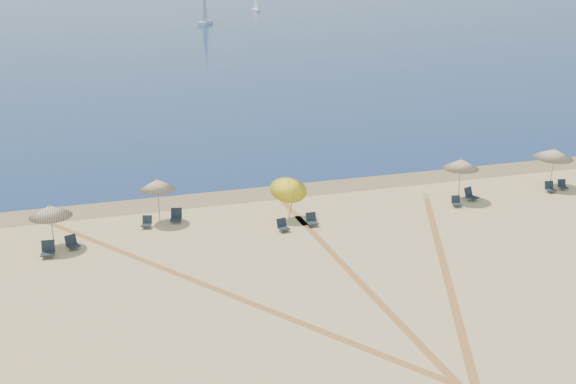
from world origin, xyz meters
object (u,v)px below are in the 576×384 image
at_px(chair_9, 550,187).
at_px(chair_5, 283,226).
at_px(umbrella_4, 461,164).
at_px(chair_4, 176,216).
at_px(umbrella_2, 157,184).
at_px(chair_3, 147,222).
at_px(chair_7, 456,202).
at_px(chair_2, 72,243).
at_px(chair_6, 312,220).
at_px(chair_10, 562,185).
at_px(chair_1, 48,250).
at_px(sailboat_1, 205,11).
at_px(umbrella_5, 554,154).
at_px(sailboat_2, 256,4).
at_px(umbrella_1, 50,211).
at_px(chair_8, 470,195).
at_px(umbrella_3, 289,186).

bearing_deg(chair_9, chair_5, -166.80).
height_order(umbrella_4, chair_4, umbrella_4).
xyz_separation_m(umbrella_2, umbrella_4, (17.15, -1.62, 0.08)).
relative_size(chair_3, chair_7, 1.08).
relative_size(chair_2, chair_6, 1.21).
height_order(chair_5, chair_10, chair_5).
height_order(umbrella_2, chair_5, umbrella_2).
bearing_deg(chair_2, chair_7, -21.98).
xyz_separation_m(chair_1, chair_2, (1.10, 0.59, -0.03)).
distance_m(chair_6, sailboat_1, 117.83).
distance_m(umbrella_5, sailboat_2, 150.73).
xyz_separation_m(umbrella_4, chair_1, (-22.77, -1.29, -1.88)).
bearing_deg(chair_2, sailboat_1, 54.78).
bearing_deg(chair_10, umbrella_1, -169.21).
height_order(umbrella_1, chair_7, umbrella_1).
distance_m(chair_3, sailboat_1, 117.04).
relative_size(umbrella_1, umbrella_5, 0.90).
xyz_separation_m(chair_4, sailboat_2, (43.33, 148.33, 1.67)).
height_order(chair_4, sailboat_1, sailboat_1).
height_order(chair_2, chair_8, chair_8).
height_order(umbrella_4, chair_10, umbrella_4).
height_order(chair_9, sailboat_2, sailboat_2).
bearing_deg(chair_3, umbrella_3, 10.09).
distance_m(chair_2, chair_4, 5.78).
height_order(umbrella_3, chair_2, umbrella_3).
bearing_deg(umbrella_1, chair_5, -6.01).
bearing_deg(umbrella_5, chair_7, -169.92).
height_order(chair_1, chair_6, chair_1).
bearing_deg(chair_1, chair_7, 7.51).
xyz_separation_m(chair_3, chair_7, (17.22, -1.97, -0.00)).
distance_m(chair_5, sailboat_1, 118.37).
bearing_deg(chair_7, umbrella_4, 65.28).
relative_size(chair_1, sailboat_1, 0.08).
bearing_deg(umbrella_1, chair_4, 15.70).
distance_m(chair_10, sailboat_2, 151.21).
bearing_deg(chair_3, sailboat_2, 91.77).
relative_size(chair_7, sailboat_1, 0.07).
xyz_separation_m(chair_5, chair_7, (10.54, 0.63, -0.02)).
bearing_deg(sailboat_2, chair_1, -114.29).
relative_size(chair_7, chair_10, 1.00).
bearing_deg(chair_10, chair_9, -158.91).
xyz_separation_m(chair_1, chair_7, (22.10, 0.39, -0.06)).
relative_size(umbrella_1, chair_7, 3.39).
height_order(chair_3, chair_5, chair_5).
distance_m(umbrella_1, chair_6, 13.14).
distance_m(umbrella_1, umbrella_3, 12.12).
xyz_separation_m(umbrella_1, umbrella_3, (12.12, 0.28, -0.03)).
relative_size(sailboat_1, sailboat_2, 1.44).
xyz_separation_m(chair_2, sailboat_2, (48.71, 150.44, 1.69)).
height_order(umbrella_2, chair_7, umbrella_2).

